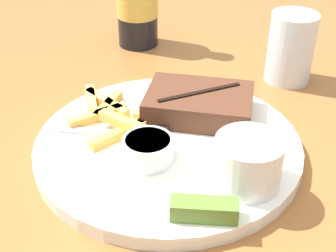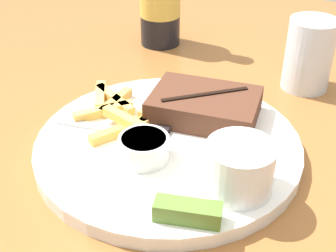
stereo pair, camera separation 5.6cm
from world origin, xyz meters
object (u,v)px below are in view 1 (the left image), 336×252
Objects in this scene: pickle_spear at (204,209)px; drinking_glass at (291,48)px; fork_utensil at (99,132)px; dipping_sauce_cup at (148,149)px; dinner_plate at (168,146)px; coleslaw_cup at (248,160)px; steak_portion at (199,104)px; knife_utensil at (169,118)px.

drinking_glass is (0.02, 0.36, 0.03)m from pickle_spear.
drinking_glass is at bearing 42.18° from fork_utensil.
fork_utensil is at bearing -124.00° from drinking_glass.
dipping_sauce_cup is 0.54× the size of drinking_glass.
dinner_plate is 0.09m from fork_utensil.
coleslaw_cup is 0.29m from drinking_glass.
dinner_plate is at bearing 0.00° from fork_utensil.
dipping_sauce_cup reaches higher than fork_utensil.
dinner_plate is at bearing -111.54° from drinking_glass.
drinking_glass is at bearing 65.01° from steak_portion.
dipping_sauce_cup is at bearing -96.57° from dinner_plate.
dinner_plate is 5.58× the size of dipping_sauce_cup.
pickle_spear is (-0.02, -0.07, -0.02)m from coleslaw_cup.
fork_utensil is (-0.17, 0.09, -0.01)m from pickle_spear.
pickle_spear is (0.07, -0.18, -0.01)m from steak_portion.
coleslaw_cup is at bearing 2.34° from dipping_sauce_cup.
fork_utensil is at bearing -137.41° from steak_portion.
coleslaw_cup reaches higher than pickle_spear.
dipping_sauce_cup is 0.09m from knife_utensil.
coleslaw_cup is at bearing 69.93° from pickle_spear.
dinner_plate is 2.12× the size of steak_portion.
coleslaw_cup is (0.11, -0.04, 0.04)m from dinner_plate.
steak_portion is at bearing 129.89° from coleslaw_cup.
pickle_spear is at bearing -41.59° from fork_utensil.
drinking_glass reaches higher than dipping_sauce_cup.
knife_utensil is (-0.10, 0.15, -0.01)m from pickle_spear.
knife_utensil reaches higher than dinner_plate.
knife_utensil reaches higher than fork_utensil.
steak_portion is 0.19m from pickle_spear.
coleslaw_cup is 1.04× the size of pickle_spear.
steak_portion reaches higher than pickle_spear.
dipping_sauce_cup is 0.44× the size of fork_utensil.
knife_utensil is at bearing -118.91° from drinking_glass.
steak_portion is 0.13m from fork_utensil.
coleslaw_cup is 1.25× the size of dipping_sauce_cup.
dipping_sauce_cup is 0.31m from drinking_glass.
dipping_sauce_cup is 0.35× the size of knife_utensil.
pickle_spear is 0.52× the size of fork_utensil.
knife_utensil is at bearing -137.86° from steak_portion.
drinking_glass reaches higher than fork_utensil.
steak_portion is at bearing 28.78° from fork_utensil.
dinner_plate is at bearing 127.52° from pickle_spear.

